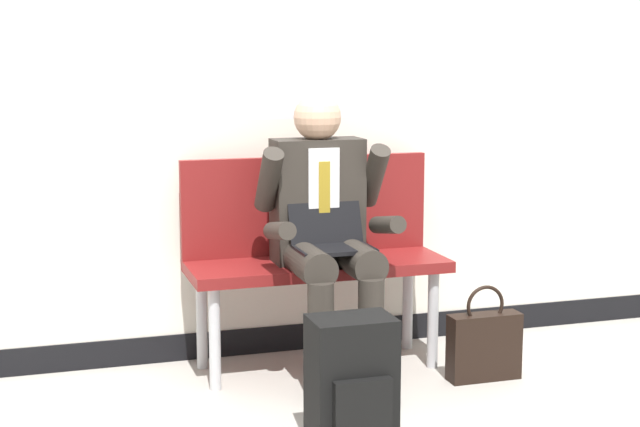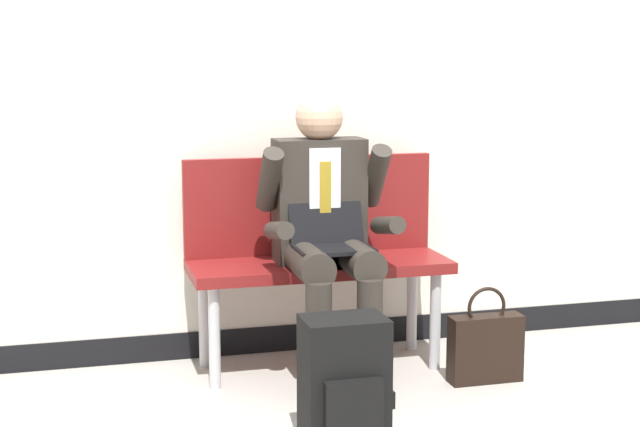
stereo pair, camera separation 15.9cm
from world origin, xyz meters
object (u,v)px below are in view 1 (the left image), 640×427
at_px(bench_with_person, 313,245).
at_px(person_seated, 326,228).
at_px(backpack, 352,384).
at_px(handbag, 484,345).

height_order(bench_with_person, person_seated, person_seated).
bearing_deg(bench_with_person, backpack, -98.61).
relative_size(bench_with_person, handbag, 2.75).
relative_size(bench_with_person, backpack, 2.40).
relative_size(backpack, handbag, 1.14).
bearing_deg(handbag, bench_with_person, 145.40).
bearing_deg(handbag, backpack, -146.64).
bearing_deg(bench_with_person, person_seated, -90.00).
bearing_deg(person_seated, handbag, -20.73).
bearing_deg(backpack, bench_with_person, 81.39).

